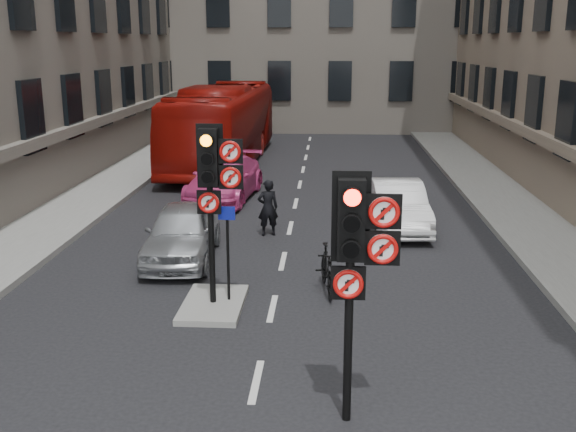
# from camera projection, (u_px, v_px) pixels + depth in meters

# --- Properties ---
(pavement_left) EXTENTS (3.00, 50.00, 0.16)m
(pavement_left) POSITION_uv_depth(u_px,v_px,m) (59.00, 213.00, 20.72)
(pavement_left) COLOR gray
(pavement_left) RESTS_ON ground
(pavement_right) EXTENTS (3.00, 50.00, 0.16)m
(pavement_right) POSITION_uv_depth(u_px,v_px,m) (536.00, 220.00, 19.84)
(pavement_right) COLOR gray
(pavement_right) RESTS_ON ground
(centre_island) EXTENTS (1.20, 2.00, 0.12)m
(centre_island) POSITION_uv_depth(u_px,v_px,m) (213.00, 304.00, 13.60)
(centre_island) COLOR gray
(centre_island) RESTS_ON ground
(signal_near) EXTENTS (0.91, 0.40, 3.58)m
(signal_near) POSITION_uv_depth(u_px,v_px,m) (357.00, 246.00, 8.93)
(signal_near) COLOR black
(signal_near) RESTS_ON ground
(signal_far) EXTENTS (0.91, 0.40, 3.58)m
(signal_far) POSITION_uv_depth(u_px,v_px,m) (214.00, 176.00, 12.92)
(signal_far) COLOR black
(signal_far) RESTS_ON centre_island
(car_silver) EXTENTS (1.82, 4.07, 1.36)m
(car_silver) POSITION_uv_depth(u_px,v_px,m) (182.00, 232.00, 16.46)
(car_silver) COLOR #A4A8AC
(car_silver) RESTS_ON ground
(car_white) EXTENTS (1.63, 4.12, 1.33)m
(car_white) POSITION_uv_depth(u_px,v_px,m) (398.00, 205.00, 19.17)
(car_white) COLOR silver
(car_white) RESTS_ON ground
(car_pink) EXTENTS (2.39, 4.92, 1.38)m
(car_pink) POSITION_uv_depth(u_px,v_px,m) (225.00, 179.00, 22.72)
(car_pink) COLOR #D03D83
(car_pink) RESTS_ON ground
(bus_red) EXTENTS (3.23, 12.20, 3.38)m
(bus_red) POSITION_uv_depth(u_px,v_px,m) (223.00, 125.00, 28.95)
(bus_red) COLOR maroon
(bus_red) RESTS_ON ground
(motorcycle) EXTENTS (0.71, 1.73, 1.01)m
(motorcycle) POSITION_uv_depth(u_px,v_px,m) (327.00, 269.00, 14.31)
(motorcycle) COLOR black
(motorcycle) RESTS_ON ground
(motorcyclist) EXTENTS (0.66, 0.53, 1.57)m
(motorcyclist) POSITION_uv_depth(u_px,v_px,m) (268.00, 208.00, 18.42)
(motorcyclist) COLOR black
(motorcyclist) RESTS_ON ground
(info_sign) EXTENTS (0.34, 0.10, 1.96)m
(info_sign) POSITION_uv_depth(u_px,v_px,m) (228.00, 240.00, 13.37)
(info_sign) COLOR black
(info_sign) RESTS_ON centre_island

